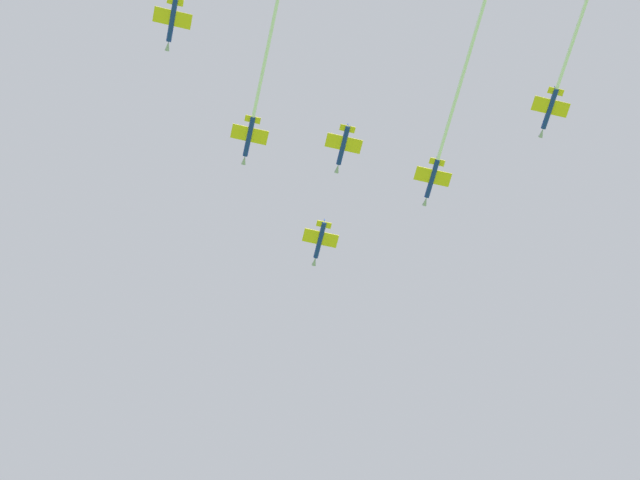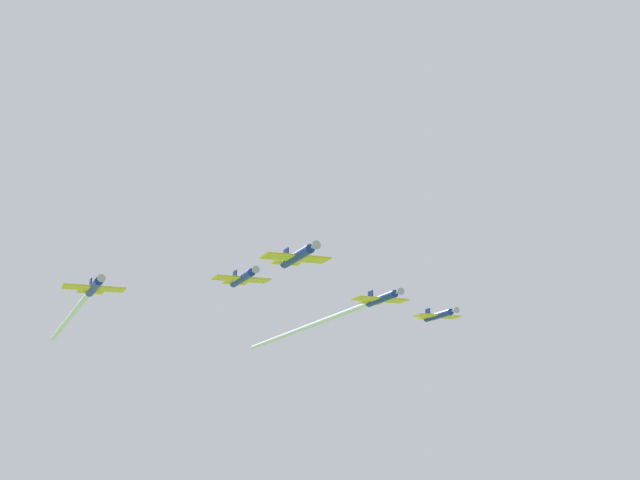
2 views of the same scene
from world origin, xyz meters
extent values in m
cylinder|color=navy|center=(-8.65, 1.19, 183.94)|extent=(4.53, 7.92, 1.02)
cone|color=#9EA3AD|center=(-6.45, -3.38, 183.94)|extent=(1.67, 2.08, 0.96)
cube|color=yellow|center=(-8.85, 1.61, 183.89)|extent=(7.94, 5.87, 0.17)
cube|color=yellow|center=(-10.24, 4.47, 183.94)|extent=(3.39, 2.53, 0.17)
cube|color=navy|center=(-10.20, 4.40, 184.77)|extent=(0.78, 1.39, 1.66)
cylinder|color=navy|center=(0.21, 26.61, 183.58)|extent=(4.53, 7.92, 1.02)
cone|color=#9EA3AD|center=(2.42, 22.03, 183.58)|extent=(1.67, 2.08, 0.96)
cube|color=yellow|center=(0.01, 27.02, 183.53)|extent=(7.94, 5.87, 0.17)
cube|color=yellow|center=(-1.37, 29.88, 183.58)|extent=(3.39, 2.53, 0.17)
cube|color=navy|center=(-1.34, 29.81, 184.41)|extent=(0.78, 1.39, 1.66)
cylinder|color=navy|center=(-34.07, 10.05, 182.59)|extent=(4.53, 7.92, 1.02)
cone|color=#9EA3AD|center=(-31.86, 5.48, 182.59)|extent=(1.67, 2.08, 0.96)
cube|color=yellow|center=(-34.27, 10.47, 182.54)|extent=(7.94, 5.87, 0.17)
cube|color=yellow|center=(-35.65, 13.33, 182.59)|extent=(3.39, 2.53, 0.17)
cube|color=navy|center=(-35.62, 13.26, 183.42)|extent=(0.78, 1.39, 1.66)
cylinder|color=white|center=(-46.16, 35.10, 182.59)|extent=(21.22, 42.93, 0.71)
cylinder|color=navy|center=(-17.76, 20.04, 185.40)|extent=(4.53, 7.92, 1.02)
cone|color=#9EA3AD|center=(-15.55, 15.47, 185.40)|extent=(1.67, 2.08, 0.96)
cube|color=yellow|center=(-17.96, 20.46, 185.35)|extent=(7.94, 5.87, 0.17)
cube|color=yellow|center=(-19.34, 23.32, 185.40)|extent=(3.39, 2.53, 0.17)
cube|color=navy|center=(-19.31, 23.25, 186.23)|extent=(0.78, 1.39, 1.66)
cylinder|color=navy|center=(9.07, 52.02, 185.11)|extent=(4.53, 7.92, 1.02)
cone|color=#9EA3AD|center=(11.28, 47.45, 185.11)|extent=(1.67, 2.08, 0.96)
cube|color=yellow|center=(8.87, 52.44, 185.07)|extent=(7.94, 5.87, 0.17)
cube|color=yellow|center=(7.49, 55.30, 185.11)|extent=(3.39, 2.53, 0.17)
cube|color=navy|center=(7.52, 55.23, 185.94)|extent=(0.78, 1.39, 1.66)
cylinder|color=navy|center=(-59.48, 18.92, 183.78)|extent=(4.53, 7.92, 1.02)
cone|color=#9EA3AD|center=(-57.28, 14.34, 183.78)|extent=(1.67, 2.08, 0.96)
cube|color=yellow|center=(-59.68, 19.33, 183.73)|extent=(7.94, 5.87, 0.17)
cube|color=yellow|center=(-61.06, 22.19, 183.78)|extent=(3.39, 2.53, 0.17)
cube|color=navy|center=(-61.03, 22.13, 184.61)|extent=(0.78, 1.39, 1.66)
camera|label=1|loc=(-26.08, 78.32, 2.84)|focal=52.67mm
camera|label=2|loc=(1.50, -95.44, 162.38)|focal=51.31mm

